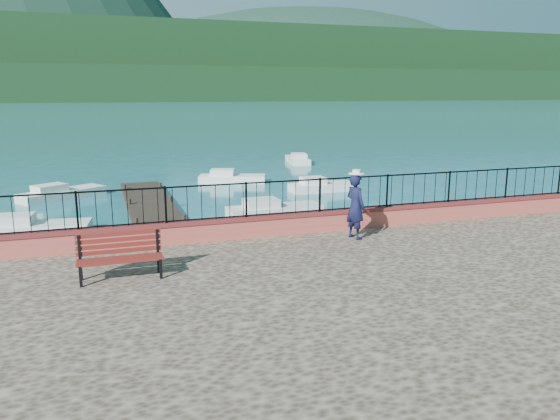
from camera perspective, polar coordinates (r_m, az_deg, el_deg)
ground at (r=12.51m, az=2.49°, el=-12.27°), size 2000.00×2000.00×0.00m
parapet at (r=15.34m, az=-2.43°, el=-1.71°), size 28.00×0.46×0.58m
railing at (r=15.17m, az=-2.46°, el=1.10°), size 27.00×0.05×0.95m
dock at (r=23.26m, az=-12.92°, el=-0.57°), size 2.00×16.00×0.30m
far_forest at (r=310.65m, az=-18.31°, el=12.37°), size 900.00×60.00×18.00m
foothills at (r=371.01m, az=-18.57°, el=14.25°), size 900.00×120.00×44.00m
companion_hill at (r=613.07m, az=2.87°, el=11.77°), size 448.00×384.00×180.00m
park_bench at (r=12.37m, az=-16.30°, el=-5.60°), size 1.81×0.60×1.00m
person at (r=15.12m, az=7.88°, el=0.36°), size 0.60×0.75×1.81m
hat at (r=14.96m, az=7.99°, el=3.98°), size 0.44×0.44×0.12m
boat_0 at (r=22.16m, az=-24.60°, el=-1.35°), size 4.31×1.87×0.80m
boat_1 at (r=23.23m, az=-0.56°, el=0.37°), size 4.06×1.40×0.80m
boat_2 at (r=29.14m, az=4.42°, el=2.77°), size 3.48×1.35×0.80m
boat_3 at (r=29.12m, az=-21.82°, el=1.91°), size 4.23×3.36×0.80m
boat_4 at (r=31.96m, az=-5.02°, el=3.60°), size 4.03×2.43×0.80m
boat_5 at (r=40.66m, az=1.86°, el=5.50°), size 1.89×3.72×0.80m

